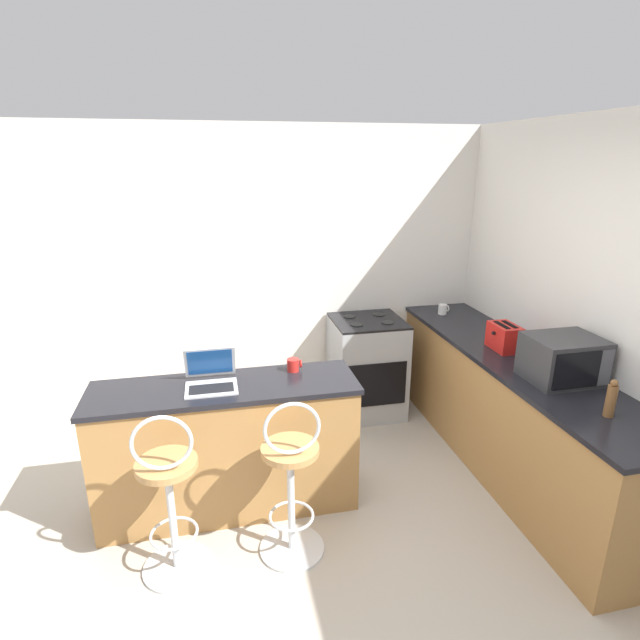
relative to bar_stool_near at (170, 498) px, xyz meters
The scene contains 14 objects.
ground_plane 1.00m from the bar_stool_near, 19.98° to the right, with size 20.00×20.00×0.00m, color #ADA393.
wall_back 2.28m from the bar_stool_near, 67.67° to the left, with size 12.00×0.06×2.60m.
breakfast_bar 0.62m from the bar_stool_near, 56.56° to the left, with size 1.72×0.51×0.92m.
counter_right 2.54m from the bar_stool_near, 13.13° to the left, with size 0.64×2.77×0.92m.
bar_stool_near is the anchor object (origin of this frame).
bar_stool_far 0.69m from the bar_stool_near, ahead, with size 0.40×0.40×1.06m.
laptop 0.77m from the bar_stool_near, 64.37° to the left, with size 0.33×0.31×0.24m.
microwave 2.58m from the bar_stool_near, ahead, with size 0.45×0.37×0.30m.
toaster 2.60m from the bar_stool_near, 16.21° to the left, with size 0.19×0.26×0.20m.
stove_range 2.33m from the bar_stool_near, 44.39° to the left, with size 0.63×0.61×0.93m.
mug_red 1.14m from the bar_stool_near, 38.67° to the left, with size 0.10×0.08×0.09m.
mug_white 2.95m from the bar_stool_near, 34.54° to the left, with size 0.10×0.08×0.09m.
mug_blue 2.87m from the bar_stool_near, 19.23° to the left, with size 0.09×0.08×0.09m.
pepper_mill 2.53m from the bar_stool_near, ahead, with size 0.06×0.06×0.23m.
Camera 1 is at (-0.49, -2.17, 2.31)m, focal length 28.00 mm.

